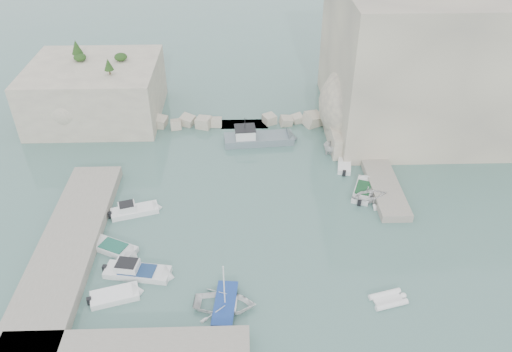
{
  "coord_description": "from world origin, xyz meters",
  "views": [
    {
      "loc": [
        -1.22,
        -34.34,
        31.18
      ],
      "look_at": [
        0.0,
        6.0,
        3.0
      ],
      "focal_mm": 35.0,
      "sensor_mm": 36.0,
      "label": 1
    }
  ],
  "objects_px": {
    "motorboat_b": "(135,213)",
    "tender_east_d": "(343,154)",
    "tender_east_a": "(368,201)",
    "tender_east_b": "(363,192)",
    "inflatable_dinghy": "(388,301)",
    "rowboat": "(225,307)",
    "work_boat": "(259,142)",
    "tender_east_c": "(344,165)",
    "motorboat_e": "(115,298)",
    "motorboat_c": "(114,250)",
    "motorboat_d": "(138,275)"
  },
  "relations": [
    {
      "from": "motorboat_b",
      "to": "tender_east_d",
      "type": "bearing_deg",
      "value": 8.26
    },
    {
      "from": "tender_east_a",
      "to": "tender_east_b",
      "type": "xyz_separation_m",
      "value": [
        -0.24,
        1.59,
        0.0
      ]
    },
    {
      "from": "tender_east_a",
      "to": "tender_east_b",
      "type": "relative_size",
      "value": 0.74
    },
    {
      "from": "inflatable_dinghy",
      "to": "tender_east_b",
      "type": "xyz_separation_m",
      "value": [
        1.0,
        14.59,
        0.0
      ]
    },
    {
      "from": "rowboat",
      "to": "work_boat",
      "type": "xyz_separation_m",
      "value": [
        3.55,
        25.27,
        0.0
      ]
    },
    {
      "from": "tender_east_a",
      "to": "work_boat",
      "type": "bearing_deg",
      "value": 32.36
    },
    {
      "from": "tender_east_c",
      "to": "motorboat_e",
      "type": "bearing_deg",
      "value": 141.62
    },
    {
      "from": "motorboat_c",
      "to": "tender_east_c",
      "type": "distance_m",
      "value": 26.57
    },
    {
      "from": "motorboat_b",
      "to": "rowboat",
      "type": "distance_m",
      "value": 15.13
    },
    {
      "from": "tender_east_a",
      "to": "tender_east_b",
      "type": "distance_m",
      "value": 1.61
    },
    {
      "from": "motorboat_c",
      "to": "inflatable_dinghy",
      "type": "bearing_deg",
      "value": 10.16
    },
    {
      "from": "rowboat",
      "to": "tender_east_c",
      "type": "xyz_separation_m",
      "value": [
        13.01,
        19.87,
        0.0
      ]
    },
    {
      "from": "inflatable_dinghy",
      "to": "motorboat_b",
      "type": "bearing_deg",
      "value": 137.29
    },
    {
      "from": "motorboat_e",
      "to": "motorboat_b",
      "type": "bearing_deg",
      "value": 75.32
    },
    {
      "from": "motorboat_d",
      "to": "motorboat_e",
      "type": "xyz_separation_m",
      "value": [
        -1.41,
        -2.55,
        0.0
      ]
    },
    {
      "from": "motorboat_b",
      "to": "work_boat",
      "type": "relative_size",
      "value": 0.55
    },
    {
      "from": "motorboat_b",
      "to": "work_boat",
      "type": "height_order",
      "value": "work_boat"
    },
    {
      "from": "inflatable_dinghy",
      "to": "tender_east_b",
      "type": "bearing_deg",
      "value": 71.46
    },
    {
      "from": "tender_east_b",
      "to": "tender_east_d",
      "type": "xyz_separation_m",
      "value": [
        -0.75,
        7.45,
        0.0
      ]
    },
    {
      "from": "tender_east_c",
      "to": "tender_east_b",
      "type": "bearing_deg",
      "value": -157.11
    },
    {
      "from": "inflatable_dinghy",
      "to": "work_boat",
      "type": "xyz_separation_m",
      "value": [
        -9.51,
        25.06,
        0.0
      ]
    },
    {
      "from": "motorboat_d",
      "to": "work_boat",
      "type": "height_order",
      "value": "work_boat"
    },
    {
      "from": "tender_east_a",
      "to": "tender_east_b",
      "type": "bearing_deg",
      "value": -0.79
    },
    {
      "from": "rowboat",
      "to": "tender_east_d",
      "type": "height_order",
      "value": "tender_east_d"
    },
    {
      "from": "tender_east_a",
      "to": "rowboat",
      "type": "bearing_deg",
      "value": 123.38
    },
    {
      "from": "tender_east_a",
      "to": "tender_east_d",
      "type": "distance_m",
      "value": 9.09
    },
    {
      "from": "tender_east_c",
      "to": "work_boat",
      "type": "relative_size",
      "value": 0.48
    },
    {
      "from": "rowboat",
      "to": "tender_east_b",
      "type": "height_order",
      "value": "rowboat"
    },
    {
      "from": "rowboat",
      "to": "work_boat",
      "type": "relative_size",
      "value": 0.55
    },
    {
      "from": "rowboat",
      "to": "motorboat_e",
      "type": "bearing_deg",
      "value": 88.42
    },
    {
      "from": "work_boat",
      "to": "inflatable_dinghy",
      "type": "bearing_deg",
      "value": -73.76
    },
    {
      "from": "motorboat_e",
      "to": "tender_east_d",
      "type": "height_order",
      "value": "tender_east_d"
    },
    {
      "from": "motorboat_e",
      "to": "inflatable_dinghy",
      "type": "bearing_deg",
      "value": -18.41
    },
    {
      "from": "tender_east_b",
      "to": "tender_east_c",
      "type": "bearing_deg",
      "value": 32.57
    },
    {
      "from": "inflatable_dinghy",
      "to": "tender_east_a",
      "type": "bearing_deg",
      "value": 69.94
    },
    {
      "from": "inflatable_dinghy",
      "to": "tender_east_c",
      "type": "distance_m",
      "value": 19.66
    },
    {
      "from": "motorboat_c",
      "to": "tender_east_a",
      "type": "bearing_deg",
      "value": 40.75
    },
    {
      "from": "work_boat",
      "to": "tender_east_b",
      "type": "bearing_deg",
      "value": -49.43
    },
    {
      "from": "inflatable_dinghy",
      "to": "work_boat",
      "type": "bearing_deg",
      "value": 96.16
    },
    {
      "from": "motorboat_d",
      "to": "tender_east_b",
      "type": "xyz_separation_m",
      "value": [
        21.56,
        11.08,
        0.0
      ]
    },
    {
      "from": "motorboat_b",
      "to": "tender_east_b",
      "type": "height_order",
      "value": "motorboat_b"
    },
    {
      "from": "tender_east_a",
      "to": "tender_east_b",
      "type": "height_order",
      "value": "tender_east_a"
    },
    {
      "from": "motorboat_e",
      "to": "tender_east_a",
      "type": "distance_m",
      "value": 26.15
    },
    {
      "from": "motorboat_b",
      "to": "work_boat",
      "type": "bearing_deg",
      "value": 29.99
    },
    {
      "from": "motorboat_b",
      "to": "tender_east_c",
      "type": "relative_size",
      "value": 1.14
    },
    {
      "from": "motorboat_b",
      "to": "tender_east_a",
      "type": "relative_size",
      "value": 1.35
    },
    {
      "from": "motorboat_e",
      "to": "tender_east_b",
      "type": "relative_size",
      "value": 0.83
    },
    {
      "from": "rowboat",
      "to": "tender_east_a",
      "type": "height_order",
      "value": "tender_east_a"
    },
    {
      "from": "tender_east_a",
      "to": "motorboat_b",
      "type": "bearing_deg",
      "value": 83.46
    },
    {
      "from": "tender_east_a",
      "to": "tender_east_d",
      "type": "xyz_separation_m",
      "value": [
        -0.99,
        9.04,
        0.0
      ]
    }
  ]
}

